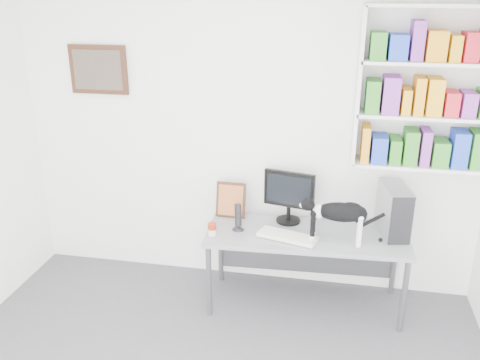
# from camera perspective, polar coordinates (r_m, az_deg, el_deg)

# --- Properties ---
(room) EXTENTS (4.01, 4.01, 2.70)m
(room) POSITION_cam_1_polar(r_m,az_deg,el_deg) (2.59, -7.14, -7.55)
(room) COLOR #4F4E53
(room) RESTS_ON ground
(bookshelf) EXTENTS (1.03, 0.28, 1.24)m
(bookshelf) POSITION_cam_1_polar(r_m,az_deg,el_deg) (4.13, 20.17, 9.54)
(bookshelf) COLOR silver
(bookshelf) RESTS_ON room
(wall_art) EXTENTS (0.52, 0.04, 0.42)m
(wall_art) POSITION_cam_1_polar(r_m,az_deg,el_deg) (4.65, -15.61, 11.85)
(wall_art) COLOR #412615
(wall_art) RESTS_ON room
(desk) EXTENTS (1.66, 0.71, 0.68)m
(desk) POSITION_cam_1_polar(r_m,az_deg,el_deg) (4.39, 7.30, -9.87)
(desk) COLOR gray
(desk) RESTS_ON room
(monitor) EXTENTS (0.47, 0.30, 0.47)m
(monitor) POSITION_cam_1_polar(r_m,az_deg,el_deg) (4.31, 5.54, -1.86)
(monitor) COLOR black
(monitor) RESTS_ON desk
(keyboard) EXTENTS (0.50, 0.30, 0.04)m
(keyboard) POSITION_cam_1_polar(r_m,az_deg,el_deg) (4.12, 5.37, -6.30)
(keyboard) COLOR silver
(keyboard) RESTS_ON desk
(pc_tower) EXTENTS (0.26, 0.44, 0.41)m
(pc_tower) POSITION_cam_1_polar(r_m,az_deg,el_deg) (4.28, 16.87, -3.27)
(pc_tower) COLOR #A3A3A7
(pc_tower) RESTS_ON desk
(speaker) EXTENTS (0.14, 0.14, 0.24)m
(speaker) POSITION_cam_1_polar(r_m,az_deg,el_deg) (4.19, -0.21, -4.14)
(speaker) COLOR black
(speaker) RESTS_ON desk
(leaning_print) EXTENTS (0.26, 0.11, 0.32)m
(leaning_print) POSITION_cam_1_polar(r_m,az_deg,el_deg) (4.42, -1.03, -2.17)
(leaning_print) COLOR #412615
(leaning_print) RESTS_ON desk
(soup_can) EXTENTS (0.09, 0.09, 0.10)m
(soup_can) POSITION_cam_1_polar(r_m,az_deg,el_deg) (4.14, -3.15, -5.54)
(soup_can) COLOR #9F260D
(soup_can) RESTS_ON desk
(cat) EXTENTS (0.58, 0.16, 0.36)m
(cat) POSITION_cam_1_polar(r_m,az_deg,el_deg) (4.03, 10.98, -4.67)
(cat) COLOR black
(cat) RESTS_ON desk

